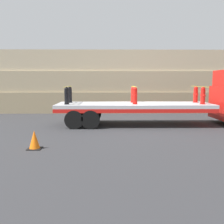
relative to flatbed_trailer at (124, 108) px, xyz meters
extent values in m
plane|color=#2D2D30|center=(0.57, 0.00, -0.96)|extent=(120.00, 120.00, 0.00)
cube|color=gray|center=(0.57, 6.36, -0.17)|extent=(60.00, 3.00, 1.57)
cube|color=tan|center=(0.57, 6.51, 1.40)|extent=(60.00, 3.00, 1.57)
cube|color=tan|center=(0.57, 6.66, 2.97)|extent=(60.00, 3.00, 1.57)
cube|color=#B2B2B7|center=(0.57, 0.00, 0.14)|extent=(8.35, 2.48, 0.18)
cube|color=red|center=(0.57, -1.20, -0.05)|extent=(8.35, 0.08, 0.20)
cube|color=red|center=(0.57, 1.20, -0.05)|extent=(8.35, 0.08, 0.20)
cylinder|color=black|center=(-1.73, -1.14, -0.49)|extent=(0.94, 0.30, 0.94)
cylinder|color=black|center=(-1.73, 1.14, -0.49)|extent=(0.94, 0.30, 0.94)
cylinder|color=black|center=(-2.57, -1.14, -0.49)|extent=(0.94, 0.30, 0.94)
cylinder|color=black|center=(-2.57, 1.14, -0.49)|extent=(0.94, 0.30, 0.94)
cylinder|color=black|center=(-3.01, -0.55, 0.25)|extent=(0.29, 0.29, 0.03)
cylinder|color=black|center=(-3.01, -0.55, 0.61)|extent=(0.23, 0.23, 0.75)
sphere|color=black|center=(-3.01, -0.55, 1.03)|extent=(0.22, 0.22, 0.22)
cylinder|color=black|center=(-3.01, -0.74, 0.70)|extent=(0.10, 0.16, 0.10)
cylinder|color=black|center=(-3.01, -0.35, 0.70)|extent=(0.10, 0.16, 0.10)
cylinder|color=black|center=(-3.01, 0.55, 0.25)|extent=(0.29, 0.29, 0.03)
cylinder|color=black|center=(-3.01, 0.55, 0.61)|extent=(0.23, 0.23, 0.75)
sphere|color=black|center=(-3.01, 0.55, 1.03)|extent=(0.22, 0.22, 0.22)
cylinder|color=black|center=(-3.01, 0.35, 0.70)|extent=(0.10, 0.16, 0.10)
cylinder|color=black|center=(-3.01, 0.74, 0.70)|extent=(0.10, 0.16, 0.10)
cylinder|color=red|center=(0.57, -0.55, 0.25)|extent=(0.29, 0.29, 0.03)
cylinder|color=red|center=(0.57, -0.55, 0.61)|extent=(0.23, 0.23, 0.75)
sphere|color=red|center=(0.57, -0.55, 1.03)|extent=(0.22, 0.22, 0.22)
cylinder|color=red|center=(0.57, -0.74, 0.70)|extent=(0.10, 0.16, 0.10)
cylinder|color=red|center=(0.57, -0.35, 0.70)|extent=(0.10, 0.16, 0.10)
cylinder|color=red|center=(0.57, 0.55, 0.25)|extent=(0.29, 0.29, 0.03)
cylinder|color=red|center=(0.57, 0.55, 0.61)|extent=(0.23, 0.23, 0.75)
sphere|color=red|center=(0.57, 0.55, 1.03)|extent=(0.22, 0.22, 0.22)
cylinder|color=red|center=(0.57, 0.35, 0.70)|extent=(0.10, 0.16, 0.10)
cylinder|color=red|center=(0.57, 0.74, 0.70)|extent=(0.10, 0.16, 0.10)
cylinder|color=red|center=(4.14, -0.55, 0.25)|extent=(0.29, 0.29, 0.03)
cylinder|color=red|center=(4.14, -0.55, 0.61)|extent=(0.23, 0.23, 0.75)
sphere|color=red|center=(4.14, -0.55, 1.03)|extent=(0.22, 0.22, 0.22)
cylinder|color=red|center=(4.14, -0.74, 0.70)|extent=(0.10, 0.16, 0.10)
cylinder|color=red|center=(4.14, -0.35, 0.70)|extent=(0.10, 0.16, 0.10)
cylinder|color=red|center=(4.14, 0.55, 0.25)|extent=(0.29, 0.29, 0.03)
cylinder|color=red|center=(4.14, 0.55, 0.61)|extent=(0.23, 0.23, 0.75)
sphere|color=red|center=(4.14, 0.55, 1.03)|extent=(0.22, 0.22, 0.22)
cylinder|color=red|center=(4.14, 0.35, 0.70)|extent=(0.10, 0.16, 0.10)
cylinder|color=red|center=(4.14, 0.74, 0.70)|extent=(0.10, 0.16, 0.10)
cube|color=yellow|center=(-3.01, 0.00, 1.15)|extent=(0.05, 2.68, 0.01)
cube|color=yellow|center=(0.57, 0.00, 1.15)|extent=(0.05, 2.68, 0.01)
cube|color=yellow|center=(4.14, 0.00, 1.15)|extent=(0.05, 2.68, 0.01)
cube|color=black|center=(-3.46, -4.88, -0.95)|extent=(0.49, 0.49, 0.03)
cone|color=orange|center=(-3.46, -4.88, -0.61)|extent=(0.37, 0.37, 0.64)
camera|label=1|loc=(-0.83, -13.57, 1.43)|focal=40.00mm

